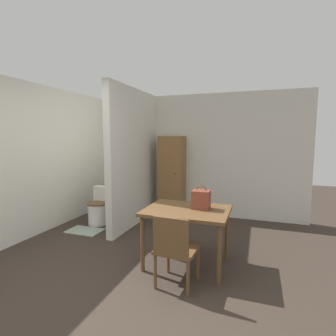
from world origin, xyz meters
name	(u,v)px	position (x,y,z in m)	size (l,w,h in m)	color
ground_plane	(88,305)	(0.00, 0.00, 0.00)	(16.00, 16.00, 0.00)	#382D26
wall_back	(184,155)	(0.00, 3.39, 1.25)	(4.90, 0.12, 2.50)	silver
wall_left	(48,159)	(-2.01, 1.67, 1.25)	(0.12, 4.33, 2.50)	silver
partition_wall	(135,158)	(-0.68, 2.40, 1.25)	(0.12, 1.87, 2.50)	silver
dining_table	(187,215)	(0.68, 1.11, 0.65)	(1.04, 0.80, 0.73)	brown
wooden_chair	(175,248)	(0.70, 0.58, 0.44)	(0.45, 0.45, 0.81)	brown
toilet	(100,208)	(-1.31, 2.16, 0.30)	(0.39, 0.52, 0.68)	white
handbag	(201,199)	(0.84, 1.19, 0.85)	(0.22, 0.17, 0.30)	brown
wooden_cabinet	(172,176)	(-0.18, 3.12, 0.83)	(0.49, 0.42, 1.65)	brown
bath_mat	(85,231)	(-1.31, 1.69, 0.01)	(0.60, 0.39, 0.01)	#99A899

